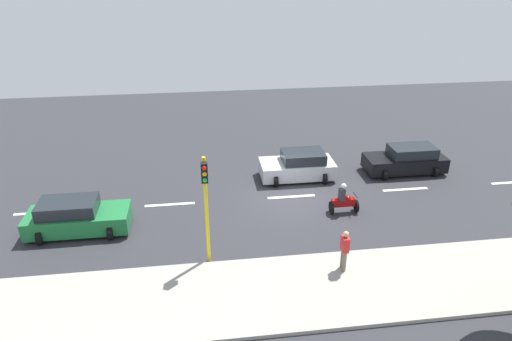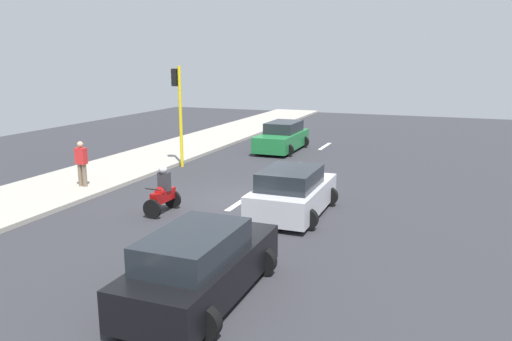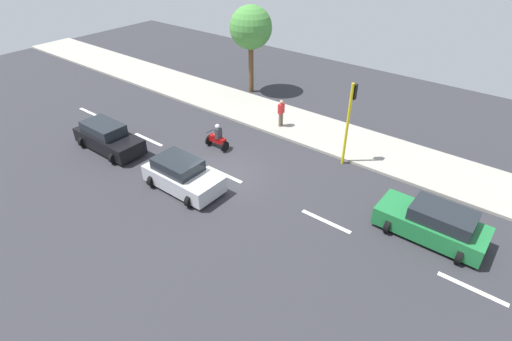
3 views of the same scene
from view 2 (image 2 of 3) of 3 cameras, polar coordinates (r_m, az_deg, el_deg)
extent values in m
cube|color=#2D2D33|center=(17.21, -1.67, -3.71)|extent=(40.00, 60.00, 0.10)
cube|color=#9E998E|center=(20.85, -19.67, -1.21)|extent=(4.00, 60.00, 0.15)
cube|color=white|center=(28.36, 7.86, 2.76)|extent=(0.20, 2.40, 0.01)
cube|color=white|center=(22.67, 4.27, 0.39)|extent=(0.20, 2.40, 0.01)
cube|color=white|center=(17.20, -1.67, -3.54)|extent=(0.20, 2.40, 0.01)
cube|color=white|center=(12.22, -12.93, -10.72)|extent=(0.20, 2.40, 0.01)
cube|color=#B7B7BC|center=(15.72, 4.25, -3.01)|extent=(1.87, 3.94, 0.80)
cube|color=#1E2328|center=(15.26, 3.94, -0.85)|extent=(1.57, 2.21, 0.56)
cylinder|color=black|center=(17.22, 2.90, -2.44)|extent=(0.64, 0.22, 0.64)
cylinder|color=black|center=(16.79, 8.24, -2.94)|extent=(0.64, 0.22, 0.64)
cylinder|color=black|center=(14.87, -0.30, -4.85)|extent=(0.64, 0.22, 0.64)
cylinder|color=black|center=(14.38, 5.84, -5.54)|extent=(0.64, 0.22, 0.64)
cube|color=#1E7238|center=(26.66, 2.94, 3.45)|extent=(1.79, 4.32, 0.80)
cube|color=#1E2328|center=(26.89, 3.19, 4.99)|extent=(1.50, 2.42, 0.56)
cylinder|color=black|center=(25.13, 3.60, 2.32)|extent=(0.64, 0.22, 0.64)
cylinder|color=black|center=(25.64, 0.26, 2.56)|extent=(0.64, 0.22, 0.64)
cylinder|color=black|center=(27.82, 5.40, 3.29)|extent=(0.64, 0.22, 0.64)
cylinder|color=black|center=(28.28, 2.35, 3.49)|extent=(0.64, 0.22, 0.64)
cube|color=black|center=(10.42, -6.07, -11.34)|extent=(1.72, 4.38, 0.80)
cube|color=#1E2328|center=(9.88, -7.11, -8.48)|extent=(1.45, 2.45, 0.56)
cylinder|color=black|center=(12.01, -6.07, -9.25)|extent=(0.64, 0.22, 0.64)
cylinder|color=black|center=(11.44, 0.74, -10.32)|extent=(0.64, 0.22, 0.64)
cylinder|color=black|center=(9.78, -14.12, -14.91)|extent=(0.64, 0.22, 0.64)
cylinder|color=black|center=(9.07, -6.00, -16.89)|extent=(0.64, 0.22, 0.64)
cylinder|color=black|center=(15.63, -11.77, -4.33)|extent=(0.60, 0.10, 0.60)
cylinder|color=black|center=(16.61, -9.52, -3.24)|extent=(0.60, 0.10, 0.60)
cube|color=#990C0C|center=(16.09, -10.55, -2.87)|extent=(0.28, 1.10, 0.36)
sphere|color=#990C0C|center=(15.88, -10.96, -2.42)|extent=(0.32, 0.32, 0.32)
cylinder|color=black|center=(15.55, -11.67, -2.12)|extent=(0.55, 0.04, 0.04)
cube|color=#333338|center=(16.06, -10.43, -1.23)|extent=(0.36, 0.24, 0.60)
sphere|color=silver|center=(15.93, -10.58, 0.12)|extent=(0.26, 0.26, 0.26)
cylinder|color=#72604C|center=(19.57, -18.96, -0.52)|extent=(0.16, 0.16, 0.85)
cylinder|color=#72604C|center=(19.70, -19.41, -0.47)|extent=(0.16, 0.16, 0.85)
cube|color=red|center=(19.49, -19.34, 1.58)|extent=(0.40, 0.24, 0.60)
sphere|color=tan|center=(19.42, -19.43, 2.83)|extent=(0.22, 0.22, 0.22)
cylinder|color=yellow|center=(22.63, -8.59, 6.02)|extent=(0.14, 0.14, 4.50)
cube|color=black|center=(22.61, -9.23, 10.44)|extent=(0.24, 0.24, 0.76)
sphere|color=red|center=(22.66, -9.52, 11.04)|extent=(0.16, 0.16, 0.16)
sphere|color=#F2A50C|center=(22.67, -9.50, 10.44)|extent=(0.16, 0.16, 0.16)
sphere|color=green|center=(22.68, -9.48, 9.83)|extent=(0.16, 0.16, 0.16)
camera|label=1|loc=(33.05, -33.55, 21.34)|focal=31.72mm
camera|label=3|loc=(28.49, 36.15, 23.79)|focal=28.03mm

